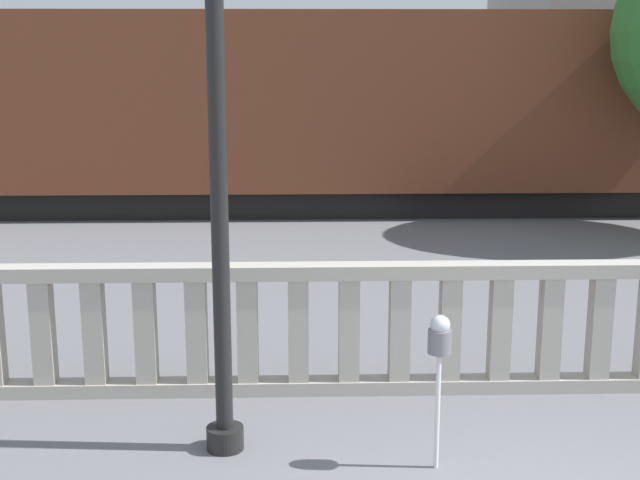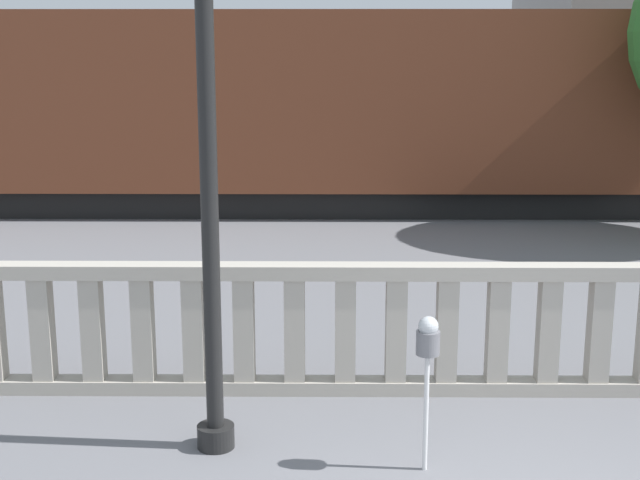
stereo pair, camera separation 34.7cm
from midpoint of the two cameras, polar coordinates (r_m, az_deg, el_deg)
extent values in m
cube|color=#ADA599|center=(9.13, 8.65, -9.11)|extent=(15.09, 0.24, 0.14)
cube|color=#ADA599|center=(8.76, 8.90, -1.93)|extent=(15.09, 0.24, 0.14)
cube|color=#ADA599|center=(9.17, -18.35, -5.61)|extent=(0.20, 0.20, 1.04)
cube|color=#ADA599|center=(9.04, -15.31, -5.67)|extent=(0.20, 0.20, 1.04)
cube|color=#ADA599|center=(8.94, -12.19, -5.72)|extent=(0.20, 0.20, 1.04)
cube|color=#ADA599|center=(8.86, -9.01, -5.75)|extent=(0.20, 0.20, 1.04)
cube|color=#ADA599|center=(8.81, -5.78, -5.76)|extent=(0.20, 0.20, 1.04)
cube|color=#ADA599|center=(8.79, -2.53, -5.76)|extent=(0.20, 0.20, 1.04)
cube|color=#ADA599|center=(8.79, 0.73, -5.73)|extent=(0.20, 0.20, 1.04)
cube|color=#ADA599|center=(8.82, 3.98, -5.69)|extent=(0.20, 0.20, 1.04)
cube|color=#ADA599|center=(8.89, 7.19, -5.63)|extent=(0.20, 0.20, 1.04)
cube|color=#ADA599|center=(8.98, 10.35, -5.55)|extent=(0.20, 0.20, 1.04)
cube|color=#ADA599|center=(9.09, 13.43, -5.46)|extent=(0.20, 0.20, 1.04)
cube|color=#ADA599|center=(9.23, 16.43, -5.36)|extent=(0.20, 0.20, 1.04)
cylinder|color=black|center=(7.89, -7.38, -12.45)|extent=(0.32, 0.32, 0.20)
cylinder|color=black|center=(7.16, -8.04, 9.21)|extent=(0.15, 0.15, 5.64)
cylinder|color=silver|center=(7.39, 6.17, -10.83)|extent=(0.04, 0.04, 1.00)
cylinder|color=slate|center=(7.17, 6.28, -6.48)|extent=(0.19, 0.19, 0.19)
sphere|color=#B2B7BC|center=(7.13, 6.31, -5.43)|extent=(0.16, 0.16, 0.16)
cube|color=black|center=(18.74, 7.82, 2.86)|extent=(24.60, 2.24, 0.55)
cube|color=brown|center=(18.51, 8.01, 8.95)|extent=(25.10, 2.80, 3.44)
camera|label=1|loc=(0.17, -91.04, -0.23)|focal=50.00mm
camera|label=2|loc=(0.17, 88.96, 0.23)|focal=50.00mm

